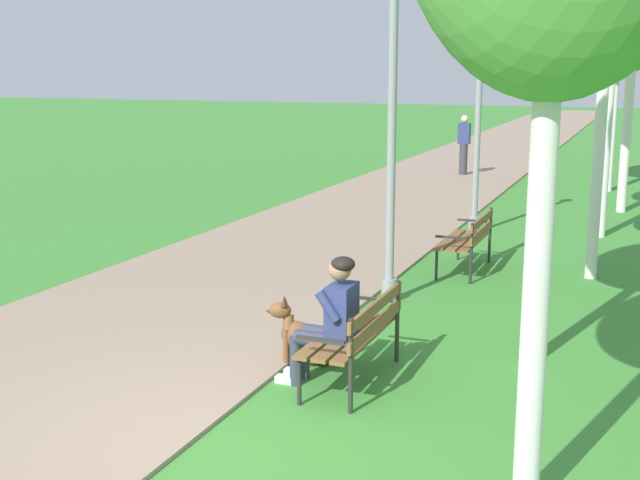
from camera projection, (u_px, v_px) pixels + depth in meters
name	position (u px, v px, depth m)	size (l,w,h in m)	color
ground_plane	(218.00, 441.00, 6.63)	(120.00, 120.00, 0.00)	#3D8433
paved_path	(492.00, 151.00, 29.24)	(4.09, 60.00, 0.04)	gray
park_bench_near	(358.00, 331.00, 7.75)	(0.55, 1.50, 0.85)	brown
park_bench_mid	(469.00, 237.00, 12.03)	(0.55, 1.50, 0.85)	brown
person_seated_on_near_bench	(331.00, 316.00, 7.65)	(0.74, 0.49, 1.25)	#33384C
dog_brown	(304.00, 339.00, 8.29)	(0.80, 0.43, 0.71)	brown
lamp_post_near	(392.00, 128.00, 10.13)	(0.24, 0.24, 4.24)	gray
lamp_post_mid	(478.00, 119.00, 14.52)	(0.24, 0.24, 3.94)	gray
birch_tree_sixth	(620.00, 15.00, 19.15)	(2.15, 2.12, 5.56)	silver
pedestrian_distant	(464.00, 145.00, 22.59)	(0.32, 0.22, 1.65)	#383842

